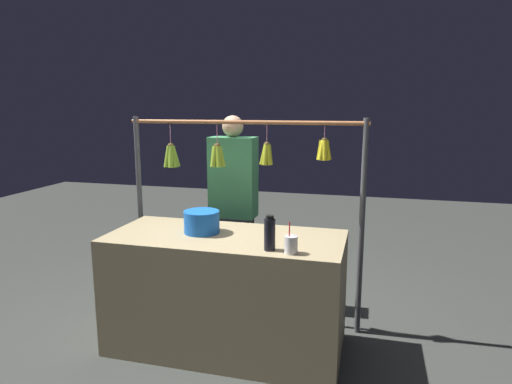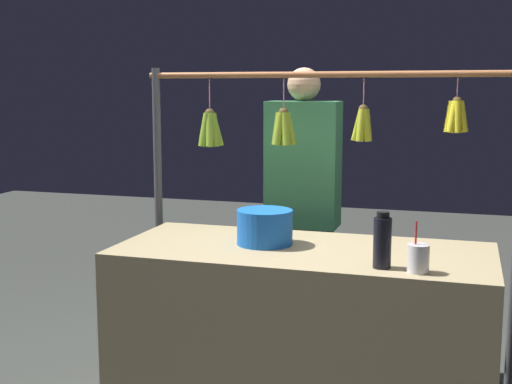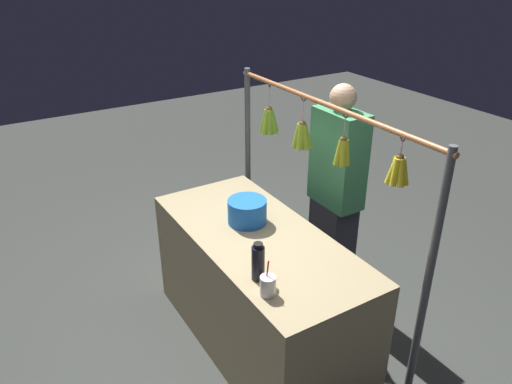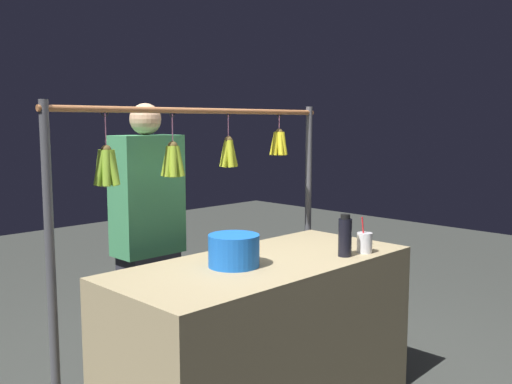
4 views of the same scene
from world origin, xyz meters
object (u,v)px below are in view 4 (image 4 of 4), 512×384
water_bottle (345,236)px  vendor_person (148,248)px  blue_bucket (234,250)px  drink_cup (365,243)px

water_bottle → vendor_person: 1.17m
water_bottle → vendor_person: vendor_person is taller
vendor_person → blue_bucket: bearing=89.7°
blue_bucket → drink_cup: 0.77m
drink_cup → vendor_person: size_ratio=0.12×
water_bottle → blue_bucket: bearing=-25.1°
water_bottle → blue_bucket: (0.57, -0.27, -0.03)m
blue_bucket → vendor_person: vendor_person is taller
blue_bucket → drink_cup: bearing=157.5°
water_bottle → blue_bucket: water_bottle is taller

